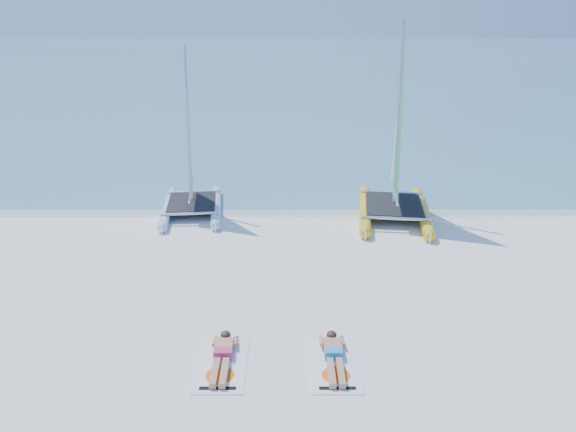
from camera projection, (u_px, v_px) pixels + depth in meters
name	position (u px, v px, depth m)	size (l,w,h in m)	color
ground	(317.00, 280.00, 14.82)	(140.00, 140.00, 0.00)	white
sea	(293.00, 62.00, 73.85)	(140.00, 115.00, 0.01)	#6AABB1
wet_sand_strip	(309.00, 209.00, 19.97)	(140.00, 1.40, 0.01)	beige
catamaran_blue	(189.00, 164.00, 19.26)	(2.44, 4.40, 5.74)	#C2DEFF
catamaran_yellow	(396.00, 153.00, 19.12)	(2.91, 5.35, 6.67)	yellow
towel_a	(222.00, 365.00, 11.28)	(1.00, 1.85, 0.02)	white
sunbather_a	(223.00, 355.00, 11.42)	(0.37, 1.73, 0.26)	tan
towel_b	(334.00, 365.00, 11.28)	(1.00, 1.85, 0.02)	white
sunbather_b	(334.00, 355.00, 11.42)	(0.37, 1.73, 0.26)	tan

